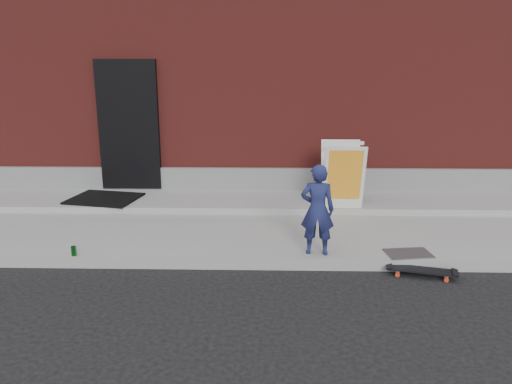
{
  "coord_description": "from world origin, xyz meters",
  "views": [
    {
      "loc": [
        -0.18,
        -5.69,
        2.51
      ],
      "look_at": [
        -0.33,
        0.8,
        0.78
      ],
      "focal_mm": 35.0,
      "sensor_mm": 36.0,
      "label": 1
    }
  ],
  "objects_px": {
    "child": "(317,210)",
    "soda_can": "(74,251)",
    "pizza_sign": "(343,174)",
    "skateboard": "(422,271)"
  },
  "relations": [
    {
      "from": "child",
      "to": "soda_can",
      "type": "height_order",
      "value": "child"
    },
    {
      "from": "child",
      "to": "soda_can",
      "type": "bearing_deg",
      "value": 8.08
    },
    {
      "from": "pizza_sign",
      "to": "soda_can",
      "type": "distance_m",
      "value": 4.1
    },
    {
      "from": "pizza_sign",
      "to": "soda_can",
      "type": "relative_size",
      "value": 8.54
    },
    {
      "from": "child",
      "to": "skateboard",
      "type": "relative_size",
      "value": 1.4
    },
    {
      "from": "pizza_sign",
      "to": "soda_can",
      "type": "xyz_separation_m",
      "value": [
        -3.58,
        -1.93,
        -0.56
      ]
    },
    {
      "from": "child",
      "to": "pizza_sign",
      "type": "bearing_deg",
      "value": -102.3
    },
    {
      "from": "child",
      "to": "soda_can",
      "type": "relative_size",
      "value": 9.42
    },
    {
      "from": "skateboard",
      "to": "soda_can",
      "type": "relative_size",
      "value": 6.74
    },
    {
      "from": "child",
      "to": "skateboard",
      "type": "bearing_deg",
      "value": 170.16
    }
  ]
}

